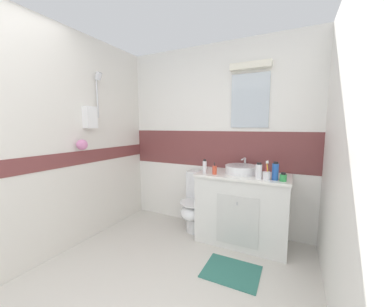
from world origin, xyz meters
The scene contains 14 objects.
ground_plane centered at (0.00, 1.20, -0.02)m, with size 3.20×3.48×0.04m, color beige.
wall_back_tiled centered at (0.01, 2.45, 1.26)m, with size 3.20×0.20×2.50m.
wall_left_shower_alcove centered at (-1.35, 1.20, 1.25)m, with size 0.24×3.48×2.50m.
wall_right_plain centered at (1.35, 1.20, 1.25)m, with size 0.10×3.48×2.50m, color white.
vanity_cabinet centered at (0.47, 2.13, 0.43)m, with size 1.07×0.56×0.85m.
sink_basin centered at (0.43, 2.17, 0.90)m, with size 0.38×0.42×0.17m.
toilet centered at (-0.16, 2.16, 0.37)m, with size 0.37×0.50×0.81m.
toothbrush_cup centered at (0.75, 1.96, 0.90)m, with size 0.08×0.08×0.21m.
soap_dispenser centered at (0.16, 1.96, 0.90)m, with size 0.05×0.05×0.14m.
hair_gel_jar centered at (0.91, 1.97, 0.89)m, with size 0.07×0.07×0.09m.
deodorant_spray_can centered at (0.03, 1.97, 0.93)m, with size 0.05×0.05×0.17m.
shampoo_bottle_tall centered at (0.83, 1.99, 0.94)m, with size 0.07×0.07×0.19m.
mouthwash_bottle centered at (0.67, 1.96, 0.93)m, with size 0.07×0.07×0.18m.
bath_mat centered at (0.51, 1.51, 0.01)m, with size 0.53×0.42×0.01m, color #337266.
Camera 1 is at (1.00, -0.40, 1.41)m, focal length 20.10 mm.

